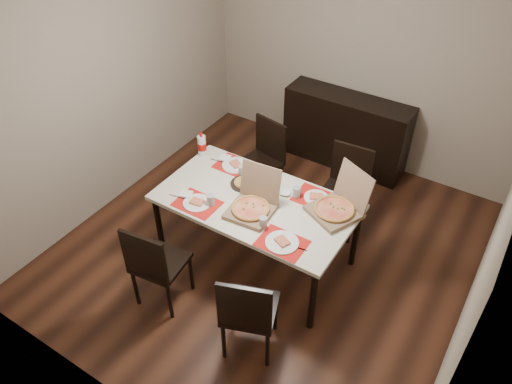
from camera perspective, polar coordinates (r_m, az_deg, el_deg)
ground at (r=5.17m, az=1.42°, el=-6.36°), size 3.80×4.00×0.02m
room_walls at (r=4.44m, az=4.76°, el=13.10°), size 3.84×4.02×2.62m
sideboard at (r=6.15m, az=10.20°, el=6.88°), size 1.50×0.40×0.90m
dining_table at (r=4.59m, az=0.00°, el=-1.61°), size 1.80×1.00×0.75m
chair_near_left at (r=4.40m, az=-11.47°, el=-7.97°), size 0.47×0.47×0.93m
chair_near_right at (r=3.99m, az=-0.93°, el=-13.48°), size 0.54×0.54×0.93m
chair_far_left at (r=5.50m, az=0.86°, el=4.02°), size 0.49×0.49×0.93m
chair_far_right at (r=5.18m, az=10.19°, el=0.75°), size 0.45×0.45×0.93m
setting_near_left at (r=4.53m, az=-6.51°, el=-1.07°), size 0.50×0.30×0.11m
setting_near_right at (r=4.17m, az=2.45°, el=-5.20°), size 0.49×0.30×0.11m
setting_far_left at (r=4.93m, az=-2.29°, el=3.01°), size 0.48×0.30×0.11m
setting_far_right at (r=4.58m, az=6.26°, el=-0.47°), size 0.48×0.30×0.11m
napkin_loose at (r=4.49m, az=-0.08°, el=-1.46°), size 0.16×0.16×0.02m
pizza_box_center at (r=4.40m, az=-0.42°, el=-1.55°), size 0.42×0.45×0.38m
pizza_box_right at (r=4.44m, az=9.28°, el=-1.70°), size 0.55×0.57×0.40m
faina_plate at (r=4.72m, az=-1.35°, el=1.01°), size 0.26×0.26×0.03m
dip_bowl at (r=4.61m, az=3.36°, el=-0.11°), size 0.13×0.13×0.03m
soda_bottle at (r=5.08m, az=-6.20°, el=5.29°), size 0.09×0.09×0.27m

